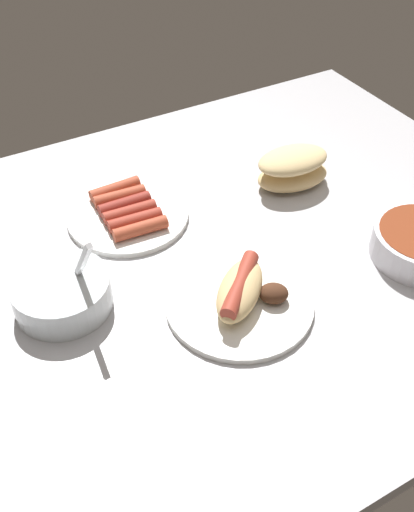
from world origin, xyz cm
name	(u,v)px	position (x,y,z in cm)	size (l,w,h in cm)	color
ground_plane	(211,260)	(0.00, 0.00, -1.50)	(120.00, 90.00, 3.00)	#B2B2B7
bread_stack	(293,168)	(22.71, 9.57, 3.60)	(14.75, 10.17, 7.20)	#DBB77A
bowl_coleslaw	(62,292)	(-24.73, 0.60, 2.82)	(14.52, 14.52, 15.25)	silver
plate_hotdog_assembled	(241,296)	(-1.67, -12.14, 1.86)	(22.29, 22.29, 5.61)	white
plate_sausages	(128,212)	(-8.14, 15.20, 1.13)	(21.32, 21.32, 3.26)	white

